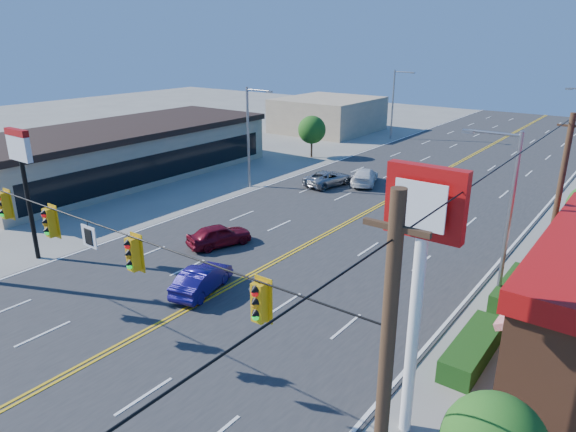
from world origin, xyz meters
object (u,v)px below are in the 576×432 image
Objects in this scene: car_magenta at (219,236)px; car_silver at (328,179)px; kfc_pylon at (421,252)px; car_white at (365,177)px; pizza_hut_sign at (23,167)px; car_blue at (202,280)px; signal_span at (69,243)px.

car_magenta is 14.78m from car_silver.
kfc_pylon reaches higher than car_white.
kfc_pylon reaches higher than car_magenta.
pizza_hut_sign is 11.04m from car_magenta.
car_blue is 0.84× the size of car_white.
car_blue is at bearing 76.86° from car_white.
car_blue is 20.00m from car_silver.
car_magenta is 16.83m from car_white.
pizza_hut_sign reaches higher than car_silver.
signal_span is 3.55× the size of pizza_hut_sign.
car_magenta reaches higher than car_blue.
kfc_pylon is 2.21× the size of car_blue.
car_white is (0.39, 16.83, 0.01)m from car_magenta.
car_blue is at bearing 116.43° from car_silver.
kfc_pylon is 22.02m from pizza_hut_sign.
car_magenta is 0.99× the size of car_blue.
signal_span is 11.60m from pizza_hut_sign.
pizza_hut_sign is at bearing 52.08° from car_white.
car_white is 3.07m from car_silver.
car_blue is 21.69m from car_white.
car_magenta is 5.74m from car_blue.
car_blue is (3.35, -4.66, -0.01)m from car_magenta.
car_white reaches higher than car_silver.
signal_span is 12.67m from car_magenta.
car_white is at bearing 121.31° from kfc_pylon.
signal_span is 11.87m from kfc_pylon.
car_magenta is (6.95, 7.28, -4.54)m from pizza_hut_sign.
car_white is (-3.54, 28.11, -4.23)m from signal_span.
car_silver is at bearing 23.62° from car_white.
kfc_pylon reaches higher than pizza_hut_sign.
signal_span reaches higher than car_white.
kfc_pylon is 1.24× the size of pizza_hut_sign.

